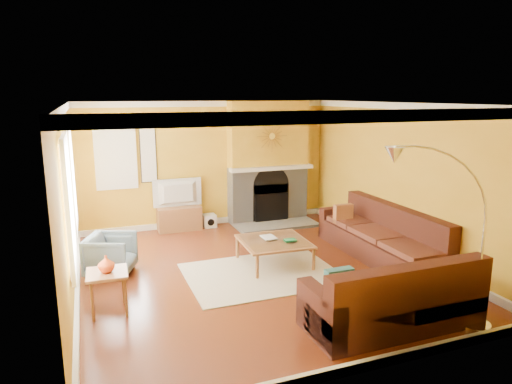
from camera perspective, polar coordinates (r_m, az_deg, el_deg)
name	(u,v)px	position (r m, az deg, el deg)	size (l,w,h in m)	color
floor	(255,272)	(7.58, -0.09, -9.95)	(5.50, 6.00, 0.02)	brown
ceiling	(255,103)	(7.03, -0.09, 11.08)	(5.50, 6.00, 0.02)	white
wall_back	(207,164)	(10.01, -6.15, 3.50)	(5.50, 0.02, 2.70)	gold
wall_front	(364,251)	(4.59, 13.33, -7.16)	(5.50, 0.02, 2.70)	gold
wall_left	(67,205)	(6.75, -22.61, -1.56)	(0.02, 6.00, 2.70)	gold
wall_right	(400,179)	(8.53, 17.55, 1.51)	(0.02, 6.00, 2.70)	gold
baseboard	(255,268)	(7.55, -0.09, -9.46)	(5.50, 6.00, 0.12)	white
crown_molding	(255,108)	(7.03, -0.09, 10.51)	(5.50, 6.00, 0.12)	white
window_left_near	(71,178)	(8.00, -22.16, 1.58)	(0.06, 1.22, 1.72)	white
window_left_far	(68,204)	(6.13, -22.50, -1.42)	(0.06, 1.22, 1.72)	white
window_back	(116,159)	(9.64, -17.12, 3.91)	(0.82, 0.06, 1.22)	white
wall_art	(148,155)	(9.71, -13.31, 4.47)	(0.34, 0.04, 1.14)	white
fireplace	(268,162)	(10.23, 1.50, 3.76)	(1.80, 0.40, 2.70)	gray
mantel	(272,168)	(10.03, 2.01, 3.00)	(1.92, 0.22, 0.08)	white
hearth	(277,225)	(10.02, 2.64, -4.17)	(1.80, 0.70, 0.06)	gray
sunburst	(272,136)	(9.95, 2.02, 6.99)	(0.70, 0.04, 0.70)	olive
rug	(262,274)	(7.45, 0.77, -10.20)	(2.40, 1.80, 0.02)	beige
sectional_sofa	(349,249)	(7.37, 11.56, -7.03)	(2.88, 3.98, 0.90)	#461E16
coffee_table	(274,252)	(7.80, 2.27, -7.52)	(1.10, 1.10, 0.43)	white
media_console	(179,218)	(9.85, -9.57, -3.28)	(0.91, 0.41, 0.50)	#925D35
tv	(178,193)	(9.72, -9.69, -0.17)	(1.03, 0.14, 0.59)	black
subwoofer	(209,221)	(10.01, -5.87, -3.58)	(0.28, 0.28, 0.28)	white
armchair	(111,255)	(7.72, -17.69, -7.47)	(0.70, 0.72, 0.65)	slate
side_table	(108,292)	(6.45, -17.98, -11.82)	(0.52, 0.52, 0.57)	#925D35
vase	(106,264)	(6.31, -18.21, -8.52)	(0.22, 0.22, 0.22)	#CD4314
book	(263,238)	(7.77, 0.84, -5.81)	(0.22, 0.30, 0.03)	white
arc_lamp	(442,245)	(5.67, 22.20, -6.15)	(1.45, 0.36, 2.30)	silver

